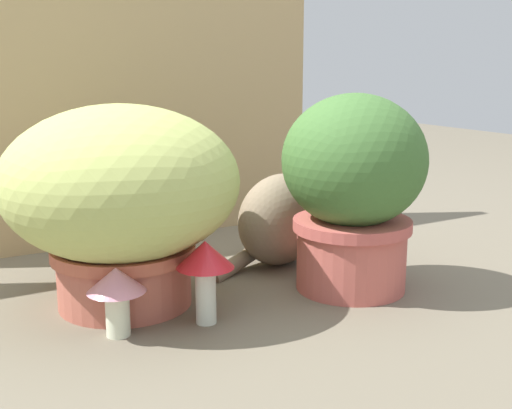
# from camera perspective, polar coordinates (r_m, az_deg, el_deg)

# --- Properties ---
(ground_plane) EXTENTS (6.00, 6.00, 0.00)m
(ground_plane) POSITION_cam_1_polar(r_m,az_deg,el_deg) (1.40, -1.23, -8.16)
(ground_plane) COLOR #6B6251
(cardboard_backdrop) EXTENTS (1.09, 0.03, 0.79)m
(cardboard_backdrop) POSITION_cam_1_polar(r_m,az_deg,el_deg) (1.83, -10.73, 9.14)
(cardboard_backdrop) COLOR tan
(cardboard_backdrop) RESTS_ON ground
(grass_planter) EXTENTS (0.47, 0.47, 0.40)m
(grass_planter) POSITION_cam_1_polar(r_m,az_deg,el_deg) (1.34, -11.42, 0.84)
(grass_planter) COLOR #B35E4C
(grass_planter) RESTS_ON ground
(leafy_planter) EXTENTS (0.30, 0.30, 0.42)m
(leafy_planter) POSITION_cam_1_polar(r_m,az_deg,el_deg) (1.42, 8.30, 1.59)
(leafy_planter) COLOR #C45E52
(leafy_planter) RESTS_ON ground
(cat) EXTENTS (0.39, 0.26, 0.32)m
(cat) POSITION_cam_1_polar(r_m,az_deg,el_deg) (1.62, 2.46, -0.74)
(cat) COLOR #827059
(cat) RESTS_ON ground
(mushroom_ornament_pink) EXTENTS (0.11, 0.11, 0.13)m
(mushroom_ornament_pink) POSITION_cam_1_polar(r_m,az_deg,el_deg) (1.22, -11.81, -6.97)
(mushroom_ornament_pink) COLOR silver
(mushroom_ornament_pink) RESTS_ON ground
(mushroom_ornament_red) EXTENTS (0.11, 0.11, 0.16)m
(mushroom_ornament_red) POSITION_cam_1_polar(r_m,az_deg,el_deg) (1.25, -4.35, -5.00)
(mushroom_ornament_red) COLOR silver
(mushroom_ornament_red) RESTS_ON ground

